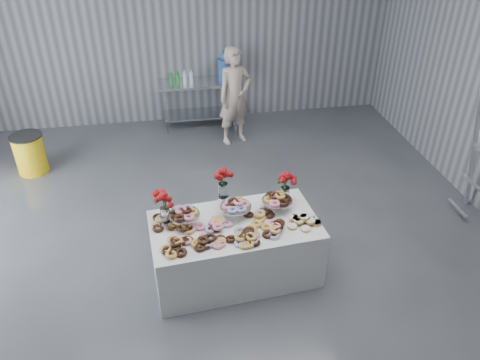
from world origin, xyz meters
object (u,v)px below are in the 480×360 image
object	(u,v)px
prep_table	(199,96)
person	(235,96)
trash_barrel	(30,154)
display_table	(235,249)
water_jug	(225,67)

from	to	relation	value
prep_table	person	world-z (taller)	person
prep_table	trash_barrel	bearing A→B (deg)	-156.87
display_table	water_jug	size ratio (longest dim) A/B	3.43
display_table	water_jug	world-z (taller)	water_jug
person	water_jug	bearing A→B (deg)	73.88
water_jug	person	distance (m)	0.78
prep_table	water_jug	bearing A→B (deg)	-0.00
water_jug	person	world-z (taller)	person
water_jug	trash_barrel	bearing A→B (deg)	-160.01
display_table	trash_barrel	distance (m)	4.07
display_table	person	world-z (taller)	person
display_table	prep_table	distance (m)	4.13
prep_table	trash_barrel	size ratio (longest dim) A/B	2.29
prep_table	water_jug	size ratio (longest dim) A/B	2.71
person	trash_barrel	world-z (taller)	person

